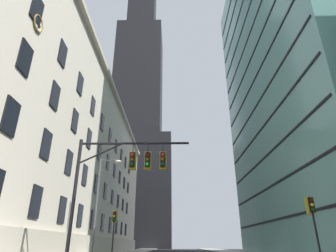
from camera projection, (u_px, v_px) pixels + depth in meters
station_building at (51, 162)px, 40.90m from camera, size 17.09×67.35×24.84m
dark_skyscraper at (138, 108)px, 114.04m from camera, size 27.21×27.21×180.05m
glass_office_midrise at (315, 69)px, 43.10m from camera, size 19.61×35.80×52.66m
traffic_signal_mast at (127, 171)px, 16.24m from camera, size 6.72×0.63×6.98m
traffic_light_near_right at (311, 209)px, 17.43m from camera, size 0.40×0.63×3.90m
traffic_light_far_left at (114, 219)px, 25.36m from camera, size 0.40×0.63×3.99m
street_lamppost at (100, 197)px, 24.32m from camera, size 2.01×0.32×8.38m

